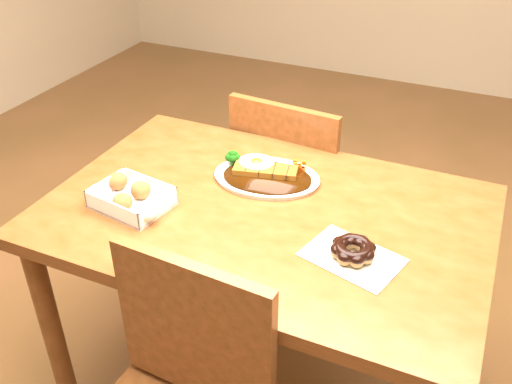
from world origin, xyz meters
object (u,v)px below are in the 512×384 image
at_px(chair_far, 295,189).
at_px(pon_de_ring, 353,250).
at_px(table, 265,238).
at_px(donut_box, 130,197).
at_px(katsu_curry_plate, 265,174).

bearing_deg(chair_far, pon_de_ring, 125.51).
height_order(table, donut_box, donut_box).
height_order(table, katsu_curry_plate, katsu_curry_plate).
bearing_deg(katsu_curry_plate, pon_de_ring, -36.60).
height_order(chair_far, katsu_curry_plate, chair_far).
distance_m(chair_far, katsu_curry_plate, 0.48).
xyz_separation_m(chair_far, pon_de_ring, (0.38, -0.64, 0.29)).
xyz_separation_m(chair_far, katsu_curry_plate, (0.04, -0.39, 0.29)).
xyz_separation_m(chair_far, donut_box, (-0.25, -0.67, 0.30)).
relative_size(table, katsu_curry_plate, 3.51).
bearing_deg(katsu_curry_plate, donut_box, -135.17).
height_order(chair_far, pon_de_ring, chair_far).
distance_m(table, chair_far, 0.57).
distance_m(chair_far, donut_box, 0.77).
bearing_deg(pon_de_ring, table, 159.17).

